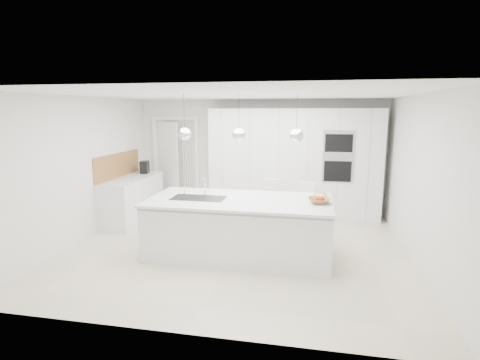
% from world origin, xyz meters
% --- Properties ---
extents(floor, '(5.50, 5.50, 0.00)m').
position_xyz_m(floor, '(0.00, 0.00, 0.00)').
color(floor, beige).
rests_on(floor, ground).
extents(wall_back, '(5.50, 0.00, 5.50)m').
position_xyz_m(wall_back, '(0.00, 2.50, 1.25)').
color(wall_back, silver).
rests_on(wall_back, ground).
extents(wall_left, '(0.00, 5.00, 5.00)m').
position_xyz_m(wall_left, '(-2.75, 0.00, 1.25)').
color(wall_left, silver).
rests_on(wall_left, ground).
extents(ceiling, '(5.50, 5.50, 0.00)m').
position_xyz_m(ceiling, '(0.00, 0.00, 2.50)').
color(ceiling, white).
rests_on(ceiling, wall_back).
extents(tall_cabinets, '(3.60, 0.60, 2.30)m').
position_xyz_m(tall_cabinets, '(0.80, 2.20, 1.15)').
color(tall_cabinets, white).
rests_on(tall_cabinets, floor).
extents(oven_stack, '(0.62, 0.04, 1.05)m').
position_xyz_m(oven_stack, '(1.70, 1.89, 1.35)').
color(oven_stack, '#A5A5A8').
rests_on(oven_stack, tall_cabinets).
extents(doorway_frame, '(1.11, 0.08, 2.13)m').
position_xyz_m(doorway_frame, '(-1.95, 2.47, 1.02)').
color(doorway_frame, white).
rests_on(doorway_frame, floor).
extents(hallway_door, '(0.76, 0.38, 2.00)m').
position_xyz_m(hallway_door, '(-2.20, 2.42, 1.00)').
color(hallway_door, white).
rests_on(hallway_door, floor).
extents(radiator, '(0.32, 0.04, 1.40)m').
position_xyz_m(radiator, '(-1.63, 2.46, 0.85)').
color(radiator, white).
rests_on(radiator, floor).
extents(left_base_cabinets, '(0.60, 1.80, 0.86)m').
position_xyz_m(left_base_cabinets, '(-2.45, 1.20, 0.43)').
color(left_base_cabinets, white).
rests_on(left_base_cabinets, floor).
extents(left_worktop, '(0.62, 1.82, 0.04)m').
position_xyz_m(left_worktop, '(-2.45, 1.20, 0.88)').
color(left_worktop, white).
rests_on(left_worktop, left_base_cabinets).
extents(oak_backsplash, '(0.02, 1.80, 0.50)m').
position_xyz_m(oak_backsplash, '(-2.74, 1.20, 1.15)').
color(oak_backsplash, '#A36B39').
rests_on(oak_backsplash, wall_left).
extents(island_base, '(2.80, 1.20, 0.86)m').
position_xyz_m(island_base, '(0.10, -0.30, 0.43)').
color(island_base, white).
rests_on(island_base, floor).
extents(island_worktop, '(2.84, 1.40, 0.04)m').
position_xyz_m(island_worktop, '(0.10, -0.25, 0.88)').
color(island_worktop, white).
rests_on(island_worktop, island_base).
extents(island_sink, '(0.84, 0.44, 0.18)m').
position_xyz_m(island_sink, '(-0.55, -0.30, 0.82)').
color(island_sink, '#3F3F42').
rests_on(island_sink, island_worktop).
extents(island_tap, '(0.02, 0.02, 0.30)m').
position_xyz_m(island_tap, '(-0.50, -0.10, 1.05)').
color(island_tap, white).
rests_on(island_tap, island_worktop).
extents(pendant_left, '(0.20, 0.20, 0.20)m').
position_xyz_m(pendant_left, '(-0.75, -0.30, 1.90)').
color(pendant_left, white).
rests_on(pendant_left, ceiling).
extents(pendant_mid, '(0.20, 0.20, 0.20)m').
position_xyz_m(pendant_mid, '(0.10, -0.30, 1.90)').
color(pendant_mid, white).
rests_on(pendant_mid, ceiling).
extents(pendant_right, '(0.20, 0.20, 0.20)m').
position_xyz_m(pendant_right, '(0.95, -0.30, 1.90)').
color(pendant_right, white).
rests_on(pendant_right, ceiling).
extents(fruit_bowl, '(0.35, 0.35, 0.08)m').
position_xyz_m(fruit_bowl, '(1.31, -0.28, 0.94)').
color(fruit_bowl, '#A36B39').
rests_on(fruit_bowl, island_worktop).
extents(espresso_machine, '(0.21, 0.28, 0.27)m').
position_xyz_m(espresso_machine, '(-2.43, 1.78, 1.03)').
color(espresso_machine, black).
rests_on(espresso_machine, left_worktop).
extents(bar_stool_left, '(0.48, 0.56, 1.03)m').
position_xyz_m(bar_stool_left, '(0.50, 0.70, 0.51)').
color(bar_stool_left, white).
rests_on(bar_stool_left, floor).
extents(bar_stool_right, '(0.46, 0.54, 1.00)m').
position_xyz_m(bar_stool_right, '(1.12, 0.71, 0.50)').
color(bar_stool_right, white).
rests_on(bar_stool_right, floor).
extents(apple_a, '(0.07, 0.07, 0.07)m').
position_xyz_m(apple_a, '(1.36, -0.31, 0.97)').
color(apple_a, red).
rests_on(apple_a, fruit_bowl).
extents(apple_b, '(0.09, 0.09, 0.09)m').
position_xyz_m(apple_b, '(1.34, -0.33, 0.97)').
color(apple_b, red).
rests_on(apple_b, fruit_bowl).
extents(apple_c, '(0.08, 0.08, 0.08)m').
position_xyz_m(apple_c, '(1.30, -0.31, 0.97)').
color(apple_c, red).
rests_on(apple_c, fruit_bowl).
extents(banana_bunch, '(0.24, 0.17, 0.22)m').
position_xyz_m(banana_bunch, '(1.32, -0.30, 1.02)').
color(banana_bunch, gold).
rests_on(banana_bunch, fruit_bowl).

